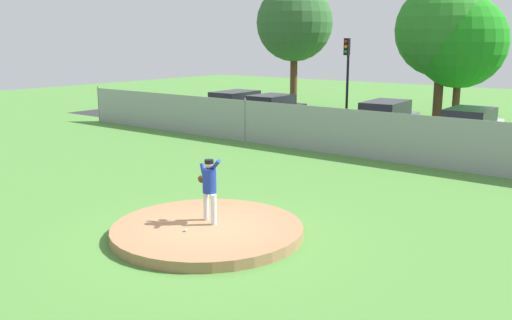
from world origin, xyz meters
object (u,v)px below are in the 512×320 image
object	(u,v)px
parked_car_slate	(385,121)
parked_car_charcoal	(271,111)
parked_car_champagne	(235,107)
pitcher_youth	(209,184)
parked_car_white	(469,128)
traffic_cone_orange	(332,126)
traffic_light_near	(347,65)
baseball	(185,230)

from	to	relation	value
parked_car_slate	parked_car_charcoal	bearing A→B (deg)	-179.16
parked_car_charcoal	parked_car_champagne	size ratio (longest dim) A/B	0.87
pitcher_youth	parked_car_slate	bearing A→B (deg)	99.08
parked_car_charcoal	parked_car_champagne	xyz separation A→B (m)	(-2.68, 0.26, 0.02)
parked_car_champagne	parked_car_white	xyz separation A→B (m)	(12.68, 0.26, -0.03)
parked_car_slate	traffic_cone_orange	bearing A→B (deg)	172.38
parked_car_slate	traffic_light_near	size ratio (longest dim) A/B	1.07
pitcher_youth	baseball	xyz separation A→B (m)	(0.03, -0.84, -0.89)
pitcher_youth	parked_car_slate	size ratio (longest dim) A/B	0.33
traffic_light_near	parked_car_slate	bearing A→B (deg)	-42.87
pitcher_youth	parked_car_champagne	distance (m)	18.40
parked_car_charcoal	traffic_light_near	bearing A→B (deg)	60.21
parked_car_white	traffic_light_near	world-z (taller)	traffic_light_near
baseball	traffic_light_near	bearing A→B (deg)	108.75
baseball	parked_car_slate	distance (m)	15.34
parked_car_charcoal	parked_car_slate	bearing A→B (deg)	0.84
baseball	parked_car_slate	world-z (taller)	parked_car_slate
baseball	parked_car_slate	bearing A→B (deg)	98.69
parked_car_white	traffic_light_near	bearing A→B (deg)	156.30
baseball	parked_car_charcoal	bearing A→B (deg)	119.99
parked_car_white	traffic_cone_orange	size ratio (longest dim) A/B	8.05
traffic_cone_orange	traffic_light_near	world-z (taller)	traffic_light_near
traffic_light_near	traffic_cone_orange	bearing A→B (deg)	-71.75
traffic_light_near	parked_car_charcoal	bearing A→B (deg)	-119.79
parked_car_white	parked_car_charcoal	bearing A→B (deg)	-177.02
baseball	parked_car_champagne	xyz separation A→B (m)	(-11.37, 15.32, 0.53)
parked_car_charcoal	parked_car_slate	xyz separation A→B (m)	(6.38, 0.09, 0.04)
baseball	parked_car_charcoal	distance (m)	17.39
parked_car_slate	parked_car_white	xyz separation A→B (m)	(3.63, 0.43, -0.05)
traffic_light_near	parked_car_champagne	bearing A→B (deg)	-143.35
pitcher_youth	traffic_light_near	world-z (taller)	traffic_light_near
baseball	parked_car_white	distance (m)	15.64
parked_car_champagne	parked_car_white	bearing A→B (deg)	1.16
parked_car_champagne	parked_car_white	distance (m)	12.68
parked_car_charcoal	parked_car_slate	size ratio (longest dim) A/B	0.86
parked_car_champagne	baseball	bearing A→B (deg)	-53.43
baseball	parked_car_champagne	world-z (taller)	parked_car_champagne
baseball	traffic_cone_orange	world-z (taller)	traffic_cone_orange
baseball	traffic_cone_orange	bearing A→B (deg)	108.86
baseball	traffic_cone_orange	size ratio (longest dim) A/B	0.13
traffic_cone_orange	parked_car_charcoal	bearing A→B (deg)	-171.67
parked_car_slate	traffic_light_near	distance (m)	6.08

